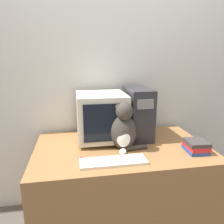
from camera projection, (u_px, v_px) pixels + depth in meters
wall_back at (111, 76)px, 2.03m from camera, size 7.00×0.05×2.50m
desk at (121, 188)px, 1.80m from camera, size 1.33×0.82×0.75m
crt_monitor at (101, 116)px, 1.79m from camera, size 0.39×0.41×0.39m
computer_tower at (138, 113)px, 1.87m from camera, size 0.19×0.40×0.42m
keyboard at (113, 161)px, 1.44m from camera, size 0.44×0.14×0.02m
cat at (124, 129)px, 1.61m from camera, size 0.29×0.24×0.37m
book_stack at (196, 146)px, 1.59m from camera, size 0.16×0.19×0.09m
pen at (91, 159)px, 1.49m from camera, size 0.15×0.07×0.01m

